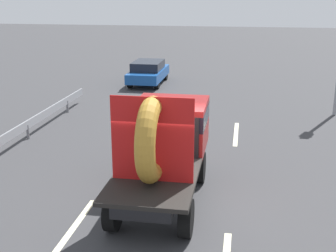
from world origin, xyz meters
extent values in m
plane|color=#38383A|center=(0.00, 0.00, 0.00)|extent=(120.00, 120.00, 0.00)
cylinder|color=black|center=(-1.12, 1.42, 0.44)|extent=(0.28, 0.89, 0.89)
cylinder|color=black|center=(0.58, 1.42, 0.44)|extent=(0.28, 0.89, 0.89)
cylinder|color=black|center=(-1.12, -1.62, 0.44)|extent=(0.28, 0.89, 0.89)
cylinder|color=black|center=(0.58, -1.62, 0.44)|extent=(0.28, 0.89, 0.89)
cube|color=black|center=(-0.27, -0.05, 0.88)|extent=(1.30, 4.90, 0.25)
cube|color=maroon|center=(-0.27, 1.42, 1.68)|extent=(2.00, 1.95, 1.35)
cube|color=black|center=(-0.27, 1.37, 1.97)|extent=(2.02, 1.85, 0.44)
cube|color=black|center=(-0.27, -1.03, 1.05)|extent=(2.00, 2.95, 0.10)
cube|color=black|center=(-0.27, 0.40, 1.65)|extent=(1.80, 0.08, 1.10)
torus|color=#B7842D|center=(-0.27, -1.18, 2.10)|extent=(0.45, 1.99, 1.99)
cube|color=red|center=(-0.27, -1.18, 2.10)|extent=(1.90, 0.03, 1.99)
cylinder|color=black|center=(-4.63, 16.36, 0.32)|extent=(0.22, 0.64, 0.64)
cylinder|color=black|center=(-3.07, 16.36, 0.32)|extent=(0.22, 0.64, 0.64)
cylinder|color=black|center=(-4.63, 13.68, 0.32)|extent=(0.22, 0.64, 0.64)
cylinder|color=black|center=(-3.07, 13.68, 0.32)|extent=(0.22, 0.64, 0.64)
cube|color=#194C99|center=(-3.85, 15.02, 0.59)|extent=(1.79, 4.19, 0.55)
cube|color=black|center=(-3.85, 14.92, 1.12)|extent=(1.62, 2.34, 0.50)
cube|color=gray|center=(-6.13, 2.27, 0.55)|extent=(0.06, 15.47, 0.32)
cylinder|color=slate|center=(-6.13, 4.20, 0.28)|extent=(0.10, 0.10, 0.55)
cylinder|color=slate|center=(-6.13, 8.07, 0.28)|extent=(0.10, 0.10, 0.55)
cube|color=beige|center=(-2.06, -1.70, 0.00)|extent=(0.16, 2.82, 0.01)
cube|color=beige|center=(-2.06, 6.07, 0.00)|extent=(0.16, 2.77, 0.01)
cube|color=beige|center=(1.52, 6.14, 0.00)|extent=(0.16, 2.96, 0.01)
camera|label=1|loc=(1.68, -10.47, 5.32)|focal=47.61mm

